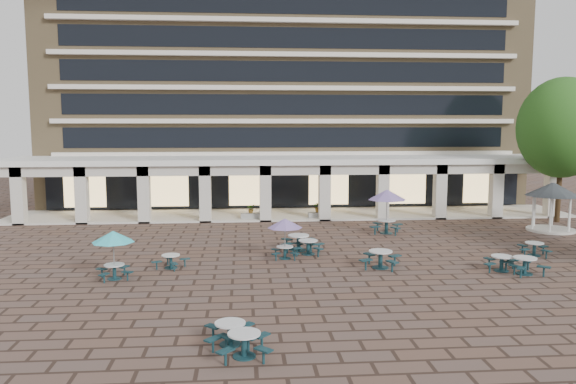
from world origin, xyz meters
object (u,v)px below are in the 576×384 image
object	(u,v)px
picnic_table_1	(244,342)
planter_left	(251,214)
planter_right	(319,211)
picnic_table_2	(502,262)
gazebo	(552,195)
picnic_table_0	(230,331)

from	to	relation	value
picnic_table_1	planter_left	size ratio (longest dim) A/B	1.12
planter_right	picnic_table_1	bearing A→B (deg)	-102.79
picnic_table_1	planter_right	bearing A→B (deg)	76.41
picnic_table_2	gazebo	distance (m)	12.33
picnic_table_2	picnic_table_1	bearing A→B (deg)	-120.86
picnic_table_2	planter_left	distance (m)	18.94
planter_left	gazebo	bearing A→B (deg)	-16.26
picnic_table_2	gazebo	world-z (taller)	gazebo
picnic_table_1	gazebo	bearing A→B (deg)	41.90
picnic_table_1	gazebo	distance (m)	27.02
picnic_table_2	planter_right	size ratio (longest dim) A/B	1.33
gazebo	planter_right	world-z (taller)	gazebo
planter_left	planter_right	bearing A→B (deg)	0.00
picnic_table_2	planter_right	bearing A→B (deg)	136.69
planter_left	planter_right	world-z (taller)	planter_right
planter_left	planter_right	size ratio (longest dim) A/B	1.00
picnic_table_2	planter_left	world-z (taller)	planter_left
picnic_table_2	planter_left	xyz separation A→B (m)	(-11.52, 15.03, 0.00)
gazebo	planter_left	world-z (taller)	gazebo
picnic_table_0	planter_left	xyz separation A→B (m)	(0.98, 22.95, 0.00)
picnic_table_0	picnic_table_1	world-z (taller)	picnic_table_1
planter_left	planter_right	xyz separation A→B (m)	(4.88, 0.00, 0.15)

